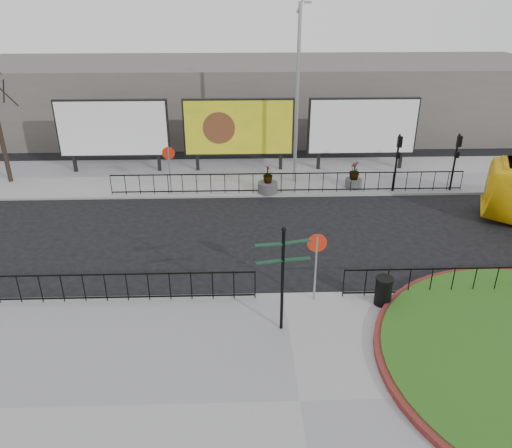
{
  "coord_description": "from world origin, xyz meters",
  "views": [
    {
      "loc": [
        -1.44,
        -14.56,
        9.74
      ],
      "look_at": [
        -0.88,
        2.42,
        1.64
      ],
      "focal_mm": 35.0,
      "sensor_mm": 36.0,
      "label": 1
    }
  ],
  "objects_px": {
    "lamp_post": "(297,94)",
    "planter_c": "(354,177)",
    "litter_bin": "(383,291)",
    "planter_b": "(268,183)",
    "billboard_mid": "(239,128)",
    "fingerpost_sign": "(283,269)"
  },
  "relations": [
    {
      "from": "billboard_mid",
      "to": "fingerpost_sign",
      "type": "bearing_deg",
      "value": -85.17
    },
    {
      "from": "lamp_post",
      "to": "litter_bin",
      "type": "distance_m",
      "value": 12.6
    },
    {
      "from": "billboard_mid",
      "to": "lamp_post",
      "type": "height_order",
      "value": "lamp_post"
    },
    {
      "from": "billboard_mid",
      "to": "planter_b",
      "type": "relative_size",
      "value": 4.24
    },
    {
      "from": "billboard_mid",
      "to": "lamp_post",
      "type": "xyz_separation_m",
      "value": [
        3.01,
        -1.97,
        2.23
      ]
    },
    {
      "from": "fingerpost_sign",
      "to": "planter_b",
      "type": "distance_m",
      "value": 11.47
    },
    {
      "from": "billboard_mid",
      "to": "planter_c",
      "type": "relative_size",
      "value": 4.35
    },
    {
      "from": "litter_bin",
      "to": "planter_c",
      "type": "relative_size",
      "value": 0.7
    },
    {
      "from": "billboard_mid",
      "to": "planter_c",
      "type": "xyz_separation_m",
      "value": [
        6.03,
        -2.99,
        -1.92
      ]
    },
    {
      "from": "planter_b",
      "to": "lamp_post",
      "type": "bearing_deg",
      "value": 45.93
    },
    {
      "from": "billboard_mid",
      "to": "planter_c",
      "type": "height_order",
      "value": "billboard_mid"
    },
    {
      "from": "billboard_mid",
      "to": "planter_b",
      "type": "xyz_separation_m",
      "value": [
        1.46,
        -3.57,
        -1.99
      ]
    },
    {
      "from": "lamp_post",
      "to": "planter_c",
      "type": "height_order",
      "value": "lamp_post"
    },
    {
      "from": "planter_b",
      "to": "planter_c",
      "type": "distance_m",
      "value": 4.61
    },
    {
      "from": "litter_bin",
      "to": "planter_c",
      "type": "distance_m",
      "value": 10.8
    },
    {
      "from": "litter_bin",
      "to": "planter_c",
      "type": "bearing_deg",
      "value": 83.18
    },
    {
      "from": "billboard_mid",
      "to": "lamp_post",
      "type": "bearing_deg",
      "value": -33.25
    },
    {
      "from": "planter_b",
      "to": "fingerpost_sign",
      "type": "bearing_deg",
      "value": -91.0
    },
    {
      "from": "billboard_mid",
      "to": "planter_b",
      "type": "bearing_deg",
      "value": -67.79
    },
    {
      "from": "lamp_post",
      "to": "planter_b",
      "type": "bearing_deg",
      "value": -134.07
    },
    {
      "from": "litter_bin",
      "to": "planter_b",
      "type": "bearing_deg",
      "value": 107.97
    },
    {
      "from": "fingerpost_sign",
      "to": "planter_c",
      "type": "relative_size",
      "value": 2.46
    }
  ]
}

